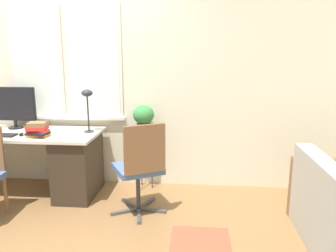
{
  "coord_description": "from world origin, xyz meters",
  "views": [
    {
      "loc": [
        1.52,
        -3.07,
        1.59
      ],
      "look_at": [
        1.23,
        0.18,
        0.87
      ],
      "focal_mm": 35.0,
      "sensor_mm": 36.0,
      "label": 1
    }
  ],
  "objects_px": {
    "keyboard": "(0,135)",
    "office_chair_swivel": "(140,167)",
    "mouse": "(21,134)",
    "plant_stand": "(144,143)",
    "potted_plant": "(144,118)",
    "book_stack": "(38,130)",
    "monitor": "(14,106)",
    "desk_lamp": "(87,99)",
    "folding_stool": "(200,246)"
  },
  "relations": [
    {
      "from": "office_chair_swivel",
      "to": "potted_plant",
      "type": "bearing_deg",
      "value": -112.91
    },
    {
      "from": "mouse",
      "to": "plant_stand",
      "type": "relative_size",
      "value": 0.1
    },
    {
      "from": "book_stack",
      "to": "plant_stand",
      "type": "xyz_separation_m",
      "value": [
        1.07,
        0.44,
        -0.24
      ]
    },
    {
      "from": "keyboard",
      "to": "potted_plant",
      "type": "distance_m",
      "value": 1.57
    },
    {
      "from": "book_stack",
      "to": "keyboard",
      "type": "bearing_deg",
      "value": -179.28
    },
    {
      "from": "office_chair_swivel",
      "to": "folding_stool",
      "type": "relative_size",
      "value": 2.27
    },
    {
      "from": "monitor",
      "to": "office_chair_swivel",
      "type": "bearing_deg",
      "value": -20.46
    },
    {
      "from": "mouse",
      "to": "plant_stand",
      "type": "height_order",
      "value": "mouse"
    },
    {
      "from": "mouse",
      "to": "folding_stool",
      "type": "relative_size",
      "value": 0.16
    },
    {
      "from": "monitor",
      "to": "book_stack",
      "type": "relative_size",
      "value": 2.23
    },
    {
      "from": "desk_lamp",
      "to": "plant_stand",
      "type": "distance_m",
      "value": 0.83
    },
    {
      "from": "monitor",
      "to": "folding_stool",
      "type": "height_order",
      "value": "monitor"
    },
    {
      "from": "office_chair_swivel",
      "to": "potted_plant",
      "type": "relative_size",
      "value": 2.8
    },
    {
      "from": "desk_lamp",
      "to": "plant_stand",
      "type": "xyz_separation_m",
      "value": [
        0.6,
        0.18,
        -0.54
      ]
    },
    {
      "from": "plant_stand",
      "to": "potted_plant",
      "type": "xyz_separation_m",
      "value": [
        0.0,
        0.0,
        0.3
      ]
    },
    {
      "from": "monitor",
      "to": "office_chair_swivel",
      "type": "xyz_separation_m",
      "value": [
        1.6,
        -0.6,
        -0.49
      ]
    },
    {
      "from": "book_stack",
      "to": "plant_stand",
      "type": "relative_size",
      "value": 0.35
    },
    {
      "from": "desk_lamp",
      "to": "book_stack",
      "type": "height_order",
      "value": "desk_lamp"
    },
    {
      "from": "keyboard",
      "to": "office_chair_swivel",
      "type": "bearing_deg",
      "value": -7.85
    },
    {
      "from": "keyboard",
      "to": "potted_plant",
      "type": "bearing_deg",
      "value": 16.74
    },
    {
      "from": "desk_lamp",
      "to": "monitor",
      "type": "bearing_deg",
      "value": 173.14
    },
    {
      "from": "folding_stool",
      "to": "monitor",
      "type": "bearing_deg",
      "value": 141.87
    },
    {
      "from": "monitor",
      "to": "potted_plant",
      "type": "bearing_deg",
      "value": 2.58
    },
    {
      "from": "plant_stand",
      "to": "book_stack",
      "type": "bearing_deg",
      "value": -157.44
    },
    {
      "from": "plant_stand",
      "to": "desk_lamp",
      "type": "bearing_deg",
      "value": -163.19
    },
    {
      "from": "monitor",
      "to": "desk_lamp",
      "type": "distance_m",
      "value": 0.95
    },
    {
      "from": "book_stack",
      "to": "potted_plant",
      "type": "xyz_separation_m",
      "value": [
        1.07,
        0.44,
        0.06
      ]
    },
    {
      "from": "monitor",
      "to": "desk_lamp",
      "type": "bearing_deg",
      "value": -6.86
    },
    {
      "from": "book_stack",
      "to": "plant_stand",
      "type": "height_order",
      "value": "book_stack"
    },
    {
      "from": "monitor",
      "to": "office_chair_swivel",
      "type": "height_order",
      "value": "monitor"
    },
    {
      "from": "mouse",
      "to": "monitor",
      "type": "bearing_deg",
      "value": 126.28
    },
    {
      "from": "book_stack",
      "to": "desk_lamp",
      "type": "bearing_deg",
      "value": 29.22
    },
    {
      "from": "potted_plant",
      "to": "folding_stool",
      "type": "xyz_separation_m",
      "value": [
        0.65,
        -1.78,
        -0.5
      ]
    },
    {
      "from": "desk_lamp",
      "to": "folding_stool",
      "type": "distance_m",
      "value": 2.16
    },
    {
      "from": "mouse",
      "to": "plant_stand",
      "type": "distance_m",
      "value": 1.35
    },
    {
      "from": "keyboard",
      "to": "folding_stool",
      "type": "height_order",
      "value": "keyboard"
    },
    {
      "from": "keyboard",
      "to": "plant_stand",
      "type": "height_order",
      "value": "keyboard"
    },
    {
      "from": "keyboard",
      "to": "plant_stand",
      "type": "relative_size",
      "value": 0.5
    },
    {
      "from": "mouse",
      "to": "office_chair_swivel",
      "type": "distance_m",
      "value": 1.38
    },
    {
      "from": "plant_stand",
      "to": "potted_plant",
      "type": "bearing_deg",
      "value": 0.0
    },
    {
      "from": "monitor",
      "to": "office_chair_swivel",
      "type": "relative_size",
      "value": 0.55
    },
    {
      "from": "desk_lamp",
      "to": "office_chair_swivel",
      "type": "bearing_deg",
      "value": -36.0
    },
    {
      "from": "book_stack",
      "to": "office_chair_swivel",
      "type": "height_order",
      "value": "office_chair_swivel"
    },
    {
      "from": "keyboard",
      "to": "plant_stand",
      "type": "bearing_deg",
      "value": 16.74
    },
    {
      "from": "mouse",
      "to": "book_stack",
      "type": "relative_size",
      "value": 0.28
    },
    {
      "from": "monitor",
      "to": "book_stack",
      "type": "distance_m",
      "value": 0.62
    },
    {
      "from": "folding_stool",
      "to": "mouse",
      "type": "bearing_deg",
      "value": 144.8
    },
    {
      "from": "keyboard",
      "to": "desk_lamp",
      "type": "distance_m",
      "value": 1.01
    },
    {
      "from": "monitor",
      "to": "folding_stool",
      "type": "distance_m",
      "value": 2.85
    },
    {
      "from": "monitor",
      "to": "office_chair_swivel",
      "type": "distance_m",
      "value": 1.78
    }
  ]
}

